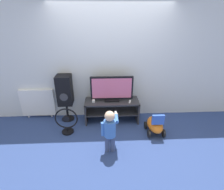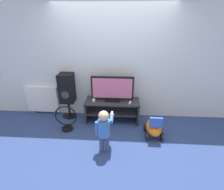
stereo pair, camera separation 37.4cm
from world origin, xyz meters
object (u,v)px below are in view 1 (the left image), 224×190
Objects in this scene: remote_primary at (130,102)px; floor_fan at (67,122)px; speaker_tower at (65,91)px; radiator at (38,103)px; television at (112,89)px; child at (110,128)px; ride_on_toy at (155,125)px; game_console at (94,100)px.

remote_primary is 1.41m from floor_fan.
remote_primary is 0.12× the size of speaker_tower.
television is at bearing -7.07° from radiator.
speaker_tower reaches higher than remote_primary.
floor_fan is at bearing -165.79° from remote_primary.
remote_primary is (0.39, -0.10, -0.26)m from television.
television is 1.07m from child.
child is 1.50× the size of ride_on_toy.
speaker_tower is 2.00× the size of ride_on_toy.
television is 0.85× the size of speaker_tower.
floor_fan is 1.82m from ride_on_toy.
remote_primary is at bearing -8.54° from radiator.
television is 1.04m from speaker_tower.
child is at bearing -71.81° from game_console.
television reaches higher than floor_fan.
speaker_tower reaches higher than game_console.
game_console is 0.74m from floor_fan.
speaker_tower is 0.71m from floor_fan.
ride_on_toy is 0.70× the size of radiator.
television reaches higher than remote_primary.
child is at bearing -152.85° from ride_on_toy.
radiator is at bearing 163.86° from ride_on_toy.
remote_primary is at bearing 14.21° from floor_fan.
child is (0.33, -1.00, -0.05)m from game_console.
child reaches higher than ride_on_toy.
radiator reaches higher than game_console.
remote_primary is at bearing -14.81° from television.
television is 1.13× the size of child.
radiator is (-1.32, 0.24, -0.15)m from game_console.
television is 1.63× the size of floor_fan.
television is 1.17m from floor_fan.
speaker_tower is at bearing 99.62° from floor_fan.
game_console is 0.14× the size of speaker_tower.
game_console is 1.41m from ride_on_toy.
remote_primary is at bearing -5.49° from game_console.
radiator is at bearing 139.75° from floor_fan.
child is 2.06m from radiator.
television is 6.90× the size of remote_primary.
television is 1.78m from radiator.
ride_on_toy is at bearing 27.15° from child.
child is at bearing -36.91° from radiator.
ride_on_toy is at bearing -2.93° from floor_fan.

